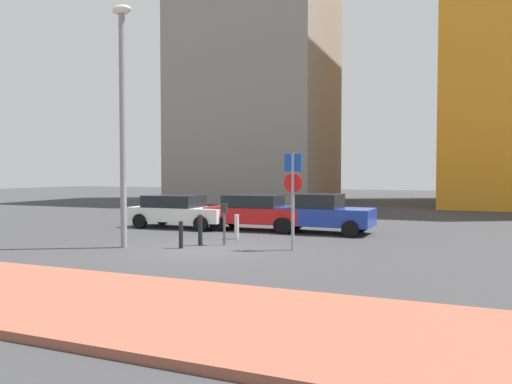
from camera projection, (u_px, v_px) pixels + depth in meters
name	position (u px, v px, depth m)	size (l,w,h in m)	color
ground_plane	(202.00, 250.00, 15.13)	(120.00, 120.00, 0.00)	#38383A
sidewalk_brick	(42.00, 295.00, 9.25)	(40.00, 3.93, 0.14)	#93513D
parked_car_white	(179.00, 210.00, 21.40)	(4.45, 2.08, 1.44)	white
parked_car_red	(256.00, 212.00, 20.47)	(4.35, 2.03, 1.49)	red
parked_car_blue	(321.00, 213.00, 19.50)	(4.13, 2.16, 1.58)	#1E389E
parking_sign_post	(293.00, 189.00, 15.02)	(0.60, 0.10, 3.04)	gray
parking_meter	(224.00, 218.00, 16.19)	(0.18, 0.14, 1.39)	#4C4C51
street_lamp	(122.00, 108.00, 15.47)	(0.70, 0.36, 7.75)	gray
traffic_bollard_near	(200.00, 230.00, 16.07)	(0.15, 0.15, 1.03)	black
traffic_bollard_mid	(237.00, 227.00, 17.65)	(0.16, 0.16, 0.90)	#B7B7BC
traffic_bollard_far	(181.00, 235.00, 15.49)	(0.14, 0.14, 0.87)	black
building_under_construction	(257.00, 65.00, 41.96)	(12.37, 11.26, 23.64)	gray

